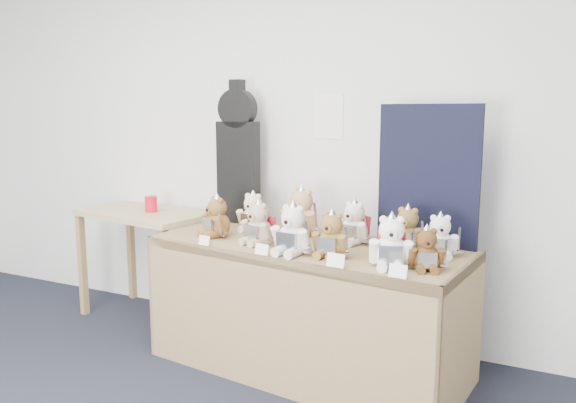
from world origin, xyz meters
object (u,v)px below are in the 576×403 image
at_px(side_table, 145,228).
at_px(teddy_front_end, 426,251).
at_px(teddy_back_centre_left, 301,214).
at_px(teddy_back_end, 440,238).
at_px(teddy_back_far_left, 251,216).
at_px(teddy_back_right, 407,231).
at_px(red_cup, 151,204).
at_px(guitar_case, 238,154).
at_px(teddy_back_centre_right, 354,224).
at_px(teddy_front_centre, 292,232).
at_px(teddy_front_far_left, 216,219).
at_px(teddy_front_right, 331,237).
at_px(teddy_front_left, 258,225).
at_px(display_table, 301,273).
at_px(teddy_back_left, 253,214).
at_px(teddy_front_far_right, 391,244).

distance_m(side_table, teddy_front_end, 2.30).
distance_m(teddy_front_end, teddy_back_centre_left, 1.00).
height_order(teddy_back_end, teddy_back_far_left, teddy_back_end).
bearing_deg(teddy_back_right, red_cup, -176.30).
distance_m(guitar_case, teddy_back_centre_right, 1.06).
xyz_separation_m(teddy_front_centre, teddy_back_centre_left, (-0.15, 0.45, 0.01)).
relative_size(teddy_front_far_left, teddy_front_right, 1.04).
xyz_separation_m(red_cup, teddy_front_left, (1.13, -0.39, 0.01)).
height_order(display_table, teddy_front_end, teddy_front_end).
distance_m(teddy_front_right, teddy_back_end, 0.60).
relative_size(teddy_front_centre, teddy_front_right, 1.13).
bearing_deg(display_table, teddy_front_right, -25.03).
xyz_separation_m(teddy_back_left, teddy_back_right, (1.06, -0.08, -0.00)).
relative_size(teddy_front_left, teddy_front_far_right, 0.95).
distance_m(side_table, teddy_front_right, 1.79).
bearing_deg(side_table, teddy_back_end, 3.54).
xyz_separation_m(teddy_front_right, teddy_back_centre_left, (-0.37, 0.42, 0.03)).
xyz_separation_m(teddy_front_centre, teddy_back_left, (-0.50, 0.44, -0.01)).
bearing_deg(teddy_front_centre, display_table, 106.83).
xyz_separation_m(teddy_front_far_left, teddy_back_centre_left, (0.47, 0.27, 0.02)).
bearing_deg(teddy_back_centre_right, teddy_front_centre, -104.13).
distance_m(teddy_back_centre_left, teddy_back_end, 0.92).
relative_size(guitar_case, red_cup, 8.21).
xyz_separation_m(teddy_front_left, teddy_back_end, (1.04, 0.18, -0.01)).
bearing_deg(teddy_back_end, display_table, 169.93).
distance_m(guitar_case, teddy_back_right, 1.37).
height_order(red_cup, teddy_front_centre, teddy_front_centre).
height_order(side_table, teddy_front_right, teddy_front_right).
height_order(side_table, teddy_back_right, teddy_back_right).
height_order(display_table, teddy_front_centre, teddy_front_centre).
distance_m(teddy_front_left, teddy_back_far_left, 0.44).
bearing_deg(teddy_back_far_left, teddy_front_far_right, 15.72).
xyz_separation_m(red_cup, teddy_front_right, (1.64, -0.48, 0.01)).
bearing_deg(teddy_back_far_left, teddy_back_right, 33.91).
xyz_separation_m(teddy_back_centre_left, teddy_back_centre_right, (0.38, -0.06, -0.02)).
height_order(teddy_back_left, teddy_back_right, same).
height_order(guitar_case, teddy_back_end, guitar_case).
bearing_deg(teddy_back_left, teddy_back_far_left, 129.55).
relative_size(teddy_front_centre, teddy_back_end, 1.20).
bearing_deg(teddy_back_end, teddy_front_far_right, -136.94).
bearing_deg(teddy_back_far_left, teddy_front_right, 9.62).
relative_size(display_table, red_cup, 16.29).
distance_m(teddy_front_centre, teddy_front_right, 0.22).
height_order(teddy_front_right, teddy_front_end, teddy_front_right).
distance_m(teddy_front_centre, teddy_front_end, 0.74).
distance_m(teddy_front_far_left, teddy_back_centre_right, 0.87).
bearing_deg(teddy_front_right, guitar_case, 150.59).
relative_size(teddy_back_centre_right, teddy_back_right, 1.02).
height_order(teddy_front_right, teddy_back_end, teddy_front_right).
xyz_separation_m(guitar_case, teddy_back_centre_right, (0.95, -0.25, -0.38)).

